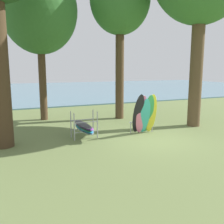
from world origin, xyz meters
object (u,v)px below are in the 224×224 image
(tree_mid_behind, at_px, (120,1))
(tree_far_left_back, at_px, (39,11))
(leaning_board_pile, at_px, (145,115))
(board_storage_rack, at_px, (84,127))

(tree_mid_behind, distance_m, tree_far_left_back, 4.85)
(leaning_board_pile, relative_size, board_storage_rack, 0.96)
(leaning_board_pile, height_order, board_storage_rack, leaning_board_pile)
(leaning_board_pile, bearing_deg, board_storage_rack, 170.16)
(tree_far_left_back, relative_size, board_storage_rack, 4.34)
(tree_far_left_back, height_order, board_storage_rack, tree_far_left_back)
(tree_mid_behind, distance_m, board_storage_rack, 8.38)
(tree_mid_behind, height_order, leaning_board_pile, tree_mid_behind)
(tree_far_left_back, distance_m, board_storage_rack, 7.97)
(tree_mid_behind, height_order, tree_far_left_back, tree_mid_behind)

